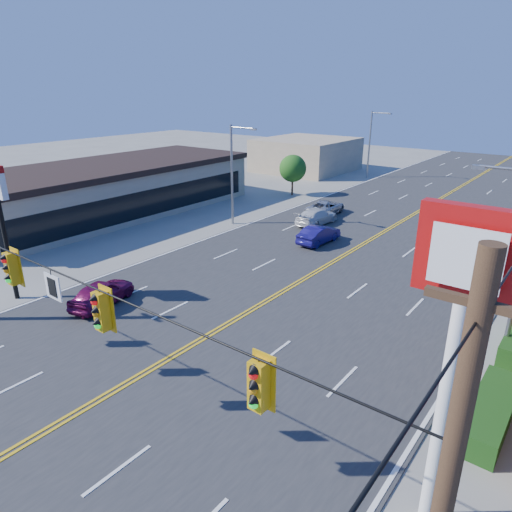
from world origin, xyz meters
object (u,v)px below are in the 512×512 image
Objects in this scene: car_white at (317,217)px; signal_span at (33,293)px; car_silver at (325,208)px; car_magenta at (102,294)px; kfc_pylon at (460,315)px; car_blue at (319,235)px.

signal_span is at bearing 104.14° from car_white.
car_magenta is at bearing 85.55° from car_silver.
kfc_pylon is 27.98m from car_white.
car_white is (-2.64, 4.14, -0.00)m from car_blue.
car_silver is (-17.28, 25.15, -5.40)m from kfc_pylon.
signal_span reaches higher than car_blue.
car_white reaches higher than car_silver.
signal_span is 9.96m from car_magenta.
car_blue is 0.89× the size of car_white.
signal_span reaches higher than kfc_pylon.
car_magenta is 22.83m from car_silver.
kfc_pylon reaches higher than car_silver.
car_magenta is (-6.43, 6.32, -4.23)m from signal_span.
car_blue is at bearing 112.44° from car_silver.
car_magenta is at bearing 135.49° from signal_span.
car_white is 0.96× the size of car_silver.
car_blue is at bearing -119.18° from car_magenta.
kfc_pylon is (11.12, 4.00, 1.16)m from signal_span.
kfc_pylon is 1.84× the size of car_silver.
car_silver is at bearing 101.94° from signal_span.
kfc_pylon is 31.00m from car_silver.
signal_span is 2.86× the size of kfc_pylon.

